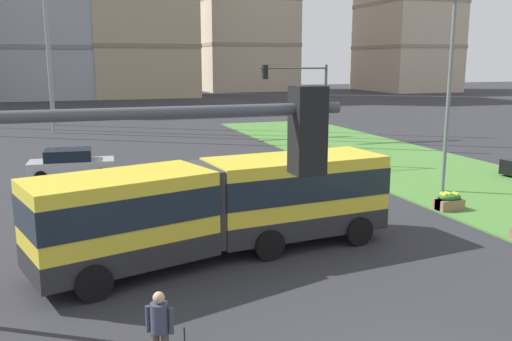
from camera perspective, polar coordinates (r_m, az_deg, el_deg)
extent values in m
cube|color=yellow|center=(18.81, 4.10, -2.41)|extent=(6.23, 3.12, 2.55)
cube|color=#262628|center=(19.05, 4.06, -5.11)|extent=(6.25, 3.14, 0.70)
cube|color=#19232D|center=(18.71, 4.12, -1.14)|extent=(6.27, 3.16, 0.90)
cube|color=yellow|center=(16.29, -13.94, -4.89)|extent=(5.70, 3.87, 2.55)
cube|color=#262628|center=(16.57, -13.78, -7.97)|extent=(5.72, 3.90, 0.70)
cube|color=#19232D|center=(16.18, -14.01, -3.44)|extent=(5.74, 3.92, 0.90)
cylinder|color=#383838|center=(17.59, -4.50, -3.38)|extent=(2.40, 2.40, 2.45)
cylinder|color=black|center=(21.05, 6.71, -4.42)|extent=(1.02, 0.38, 1.00)
cylinder|color=black|center=(19.05, 10.66, -6.22)|extent=(1.02, 0.38, 1.00)
cylinder|color=black|center=(19.54, -1.87, -5.58)|extent=(1.02, 0.38, 1.00)
cylinder|color=black|center=(17.38, 1.39, -7.76)|extent=(1.02, 0.38, 1.00)
cylinder|color=black|center=(17.41, -19.30, -8.38)|extent=(1.04, 0.55, 1.00)
cylinder|color=black|center=(15.16, -16.60, -11.17)|extent=(1.04, 0.55, 1.00)
sphere|color=#F9EFC6|center=(21.34, 10.02, -3.46)|extent=(0.24, 0.24, 0.24)
sphere|color=#F9EFC6|center=(19.94, 12.97, -4.63)|extent=(0.24, 0.24, 0.24)
cylinder|color=black|center=(33.05, 24.73, 0.06)|extent=(0.67, 0.31, 0.64)
cube|color=#B7BABF|center=(30.97, -18.64, 0.30)|extent=(4.51, 2.08, 0.80)
cube|color=black|center=(30.86, -19.00, 1.56)|extent=(2.48, 1.83, 0.60)
cylinder|color=black|center=(31.84, -15.83, 0.28)|extent=(0.65, 0.26, 0.64)
cylinder|color=black|center=(30.07, -15.85, -0.36)|extent=(0.65, 0.26, 0.64)
cylinder|color=black|center=(32.03, -21.19, 0.00)|extent=(0.65, 0.26, 0.64)
cylinder|color=black|center=(30.28, -21.53, -0.64)|extent=(0.65, 0.26, 0.64)
cylinder|color=#383D51|center=(11.36, -10.03, -14.85)|extent=(0.36, 0.36, 0.60)
sphere|color=tan|center=(11.18, -10.11, -12.92)|extent=(0.24, 0.24, 0.24)
cylinder|color=#383D51|center=(11.31, -8.83, -15.21)|extent=(0.10, 0.10, 0.55)
cylinder|color=#383D51|center=(11.46, -11.20, -14.94)|extent=(0.10, 0.10, 0.55)
cylinder|color=black|center=(11.43, -7.47, -16.84)|extent=(0.03, 0.03, 0.40)
cube|color=#937051|center=(24.40, 19.29, -3.28)|extent=(1.10, 0.56, 0.44)
ellipsoid|color=#2D6B28|center=(24.32, 19.34, -2.55)|extent=(0.99, 0.50, 0.28)
sphere|color=yellow|center=(24.13, 18.83, -2.38)|extent=(0.20, 0.20, 0.20)
sphere|color=yellow|center=(24.36, 19.24, -2.28)|extent=(0.20, 0.20, 0.20)
sphere|color=yellow|center=(24.42, 19.96, -2.29)|extent=(0.20, 0.20, 0.20)
cube|color=#937051|center=(24.26, 19.55, -3.38)|extent=(1.10, 0.56, 0.44)
ellipsoid|color=#2D6B28|center=(24.18, 19.60, -2.64)|extent=(0.99, 0.50, 0.28)
sphere|color=yellow|center=(23.99, 19.09, -2.47)|extent=(0.20, 0.20, 0.20)
sphere|color=yellow|center=(24.22, 19.50, -2.37)|extent=(0.20, 0.20, 0.20)
sphere|color=yellow|center=(24.29, 20.23, -2.38)|extent=(0.20, 0.20, 0.20)
cylinder|color=#474C51|center=(4.54, -14.12, 5.74)|extent=(3.91, 0.10, 0.10)
cube|color=black|center=(4.98, 5.40, 4.18)|extent=(0.28, 0.28, 0.80)
sphere|color=red|center=(4.95, 5.45, 7.05)|extent=(0.16, 0.16, 0.16)
sphere|color=yellow|center=(4.98, 5.39, 4.06)|extent=(0.16, 0.16, 0.16)
sphere|color=green|center=(5.02, 5.34, 1.12)|extent=(0.16, 0.16, 0.16)
cylinder|color=#474C51|center=(32.98, 7.21, 5.68)|extent=(0.16, 0.16, 5.99)
cylinder|color=#474C51|center=(31.98, 3.96, 10.59)|extent=(4.11, 0.10, 0.10)
cube|color=black|center=(31.35, 0.95, 10.23)|extent=(0.28, 0.28, 0.80)
sphere|color=red|center=(31.35, 0.95, 10.69)|extent=(0.16, 0.16, 0.16)
sphere|color=yellow|center=(31.35, 0.95, 10.21)|extent=(0.16, 0.16, 0.16)
sphere|color=green|center=(31.36, 0.95, 9.74)|extent=(0.16, 0.16, 0.16)
cylinder|color=slate|center=(27.09, 19.44, 7.09)|extent=(0.18, 0.18, 8.96)
cube|color=gray|center=(100.63, -20.90, 11.86)|extent=(14.58, 16.17, 0.70)
cube|color=#85765B|center=(101.03, -11.72, 12.52)|extent=(17.66, 15.88, 0.70)
cube|color=gray|center=(119.26, -0.95, 12.93)|extent=(19.16, 14.88, 0.70)
cube|color=gray|center=(119.87, -0.96, 17.32)|extent=(19.16, 14.88, 0.70)
cube|color=#C6B299|center=(123.29, 15.56, 16.20)|extent=(15.35, 19.77, 35.08)
cube|color=gray|center=(122.80, 15.35, 12.29)|extent=(15.55, 19.97, 0.70)
cube|color=gray|center=(123.32, 15.57, 16.36)|extent=(15.55, 19.97, 0.70)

